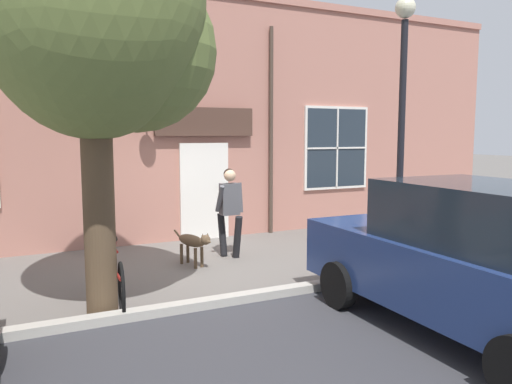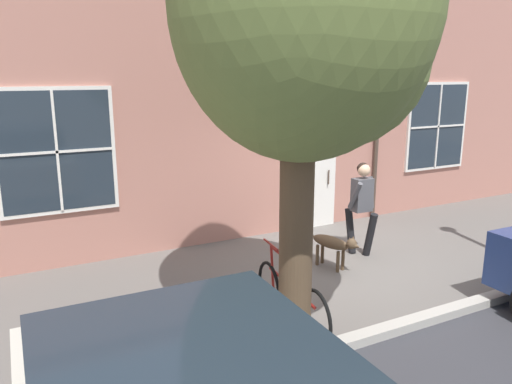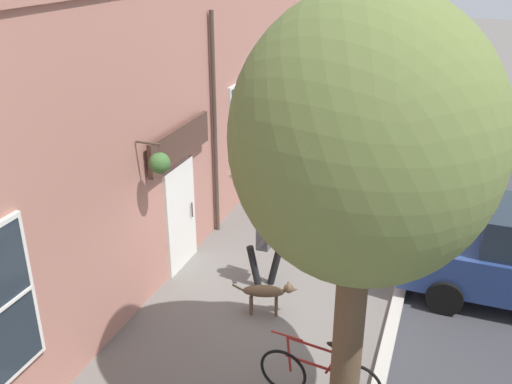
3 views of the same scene
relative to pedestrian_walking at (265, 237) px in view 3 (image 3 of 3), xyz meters
name	(u,v)px [view 3 (image 3 of 3)]	position (x,y,z in m)	size (l,w,h in m)	color
ground_plane	(275,307)	(0.41, -0.61, -0.99)	(90.00, 90.00, 0.00)	#66605B
storefront_facade	(146,147)	(-1.93, -0.60, 1.68)	(0.95, 18.00, 5.35)	#B27566
pedestrian_walking	(265,237)	(0.00, 0.00, 0.00)	(0.65, 0.55, 1.66)	black
dog_on_leash	(267,292)	(0.33, -0.83, -0.57)	(1.09, 0.41, 0.64)	brown
street_tree_by_curb	(363,151)	(2.00, -2.50, 2.72)	(3.01, 2.92, 5.53)	brown
leaning_bicycle	(320,375)	(1.65, -2.45, -0.62)	(1.74, 0.19, 1.00)	black
street_lamp	(414,115)	(2.20, 2.08, 1.93)	(0.32, 0.32, 4.41)	black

